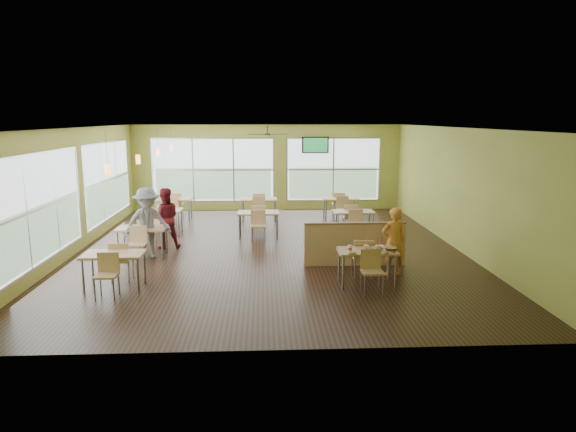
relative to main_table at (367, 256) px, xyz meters
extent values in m
plane|color=black|center=(-2.00, 3.00, -0.63)|extent=(12.00, 12.00, 0.00)
plane|color=white|center=(-2.00, 3.00, 2.57)|extent=(12.00, 12.00, 0.00)
cube|color=#AEB047|center=(-2.00, 9.00, 0.97)|extent=(10.00, 0.04, 3.20)
cube|color=#AEB047|center=(-2.00, -3.00, 0.97)|extent=(10.00, 0.04, 3.20)
cube|color=#AEB047|center=(-7.00, 3.00, 0.97)|extent=(0.04, 12.00, 3.20)
cube|color=#AEB047|center=(3.00, 3.00, 0.97)|extent=(0.04, 12.00, 3.20)
cube|color=white|center=(-6.98, 1.00, 0.89)|extent=(0.02, 4.50, 2.35)
cube|color=white|center=(-6.98, 6.00, 0.89)|extent=(0.02, 4.50, 2.35)
cube|color=white|center=(-4.00, 8.98, 0.89)|extent=(4.50, 0.02, 2.35)
cube|color=white|center=(0.50, 8.98, 0.89)|extent=(3.50, 0.02, 2.35)
cube|color=#B7BABC|center=(-6.97, 3.50, -0.28)|extent=(0.04, 9.40, 0.05)
cube|color=#B7BABC|center=(-1.75, 8.97, -0.28)|extent=(8.00, 0.04, 0.05)
cube|color=#DAB475|center=(0.00, 0.00, 0.10)|extent=(1.20, 0.70, 0.04)
cube|color=brown|center=(0.00, 0.00, 0.07)|extent=(1.22, 0.71, 0.01)
cylinder|color=slate|center=(-0.54, -0.29, -0.28)|extent=(0.05, 0.05, 0.71)
cylinder|color=slate|center=(0.54, -0.29, -0.28)|extent=(0.05, 0.05, 0.71)
cylinder|color=slate|center=(-0.54, 0.29, -0.28)|extent=(0.05, 0.05, 0.71)
cylinder|color=slate|center=(0.54, 0.29, -0.28)|extent=(0.05, 0.05, 0.71)
cube|color=#DAB475|center=(0.00, 0.55, -0.18)|extent=(0.42, 0.42, 0.04)
cube|color=#DAB475|center=(0.00, 0.74, 0.04)|extent=(0.42, 0.04, 0.40)
cube|color=#DAB475|center=(0.00, -0.55, -0.18)|extent=(0.42, 0.42, 0.04)
cube|color=#DAB475|center=(0.00, -0.74, 0.04)|extent=(0.42, 0.04, 0.40)
cube|color=#DAB475|center=(0.00, 1.45, -0.13)|extent=(2.40, 0.12, 1.00)
cube|color=brown|center=(0.00, 1.45, 0.39)|extent=(2.40, 0.14, 0.04)
cube|color=#DAB475|center=(-5.20, 0.00, 0.10)|extent=(1.20, 0.70, 0.04)
cube|color=brown|center=(-5.20, 0.00, 0.07)|extent=(1.22, 0.71, 0.01)
cylinder|color=slate|center=(-5.74, -0.29, -0.28)|extent=(0.05, 0.05, 0.71)
cylinder|color=slate|center=(-4.66, -0.29, -0.28)|extent=(0.05, 0.05, 0.71)
cylinder|color=slate|center=(-5.74, 0.29, -0.28)|extent=(0.05, 0.05, 0.71)
cylinder|color=slate|center=(-4.66, 0.29, -0.28)|extent=(0.05, 0.05, 0.71)
cube|color=#DAB475|center=(-5.20, 0.55, -0.18)|extent=(0.42, 0.42, 0.04)
cube|color=#DAB475|center=(-5.20, 0.74, 0.04)|extent=(0.42, 0.04, 0.40)
cube|color=#DAB475|center=(-5.20, -0.55, -0.18)|extent=(0.42, 0.42, 0.04)
cube|color=#DAB475|center=(-5.20, -0.74, 0.04)|extent=(0.42, 0.04, 0.40)
cube|color=#DAB475|center=(-5.20, 2.50, 0.10)|extent=(1.20, 0.70, 0.04)
cube|color=brown|center=(-5.20, 2.50, 0.07)|extent=(1.22, 0.71, 0.01)
cylinder|color=slate|center=(-5.74, 2.21, -0.28)|extent=(0.05, 0.05, 0.71)
cylinder|color=slate|center=(-4.66, 2.21, -0.28)|extent=(0.05, 0.05, 0.71)
cylinder|color=slate|center=(-5.74, 2.79, -0.28)|extent=(0.05, 0.05, 0.71)
cylinder|color=slate|center=(-4.66, 2.79, -0.28)|extent=(0.05, 0.05, 0.71)
cube|color=#DAB475|center=(-5.20, 3.05, -0.18)|extent=(0.42, 0.42, 0.04)
cube|color=#DAB475|center=(-5.20, 3.24, 0.04)|extent=(0.42, 0.04, 0.40)
cube|color=#DAB475|center=(-5.20, 1.95, -0.18)|extent=(0.42, 0.42, 0.04)
cube|color=#DAB475|center=(-5.20, 1.76, 0.04)|extent=(0.42, 0.04, 0.40)
cube|color=#DAB475|center=(-5.20, 5.00, 0.10)|extent=(1.20, 0.70, 0.04)
cube|color=brown|center=(-5.20, 5.00, 0.07)|extent=(1.22, 0.71, 0.01)
cylinder|color=slate|center=(-5.74, 4.71, -0.28)|extent=(0.05, 0.05, 0.71)
cylinder|color=slate|center=(-4.66, 4.71, -0.28)|extent=(0.05, 0.05, 0.71)
cylinder|color=slate|center=(-5.74, 5.29, -0.28)|extent=(0.05, 0.05, 0.71)
cylinder|color=slate|center=(-4.66, 5.29, -0.28)|extent=(0.05, 0.05, 0.71)
cube|color=#DAB475|center=(-5.20, 5.55, -0.18)|extent=(0.42, 0.42, 0.04)
cube|color=#DAB475|center=(-5.20, 5.74, 0.04)|extent=(0.42, 0.04, 0.40)
cube|color=#DAB475|center=(-5.20, 4.45, -0.18)|extent=(0.42, 0.42, 0.04)
cube|color=#DAB475|center=(-5.20, 4.26, 0.04)|extent=(0.42, 0.04, 0.40)
cube|color=#DAB475|center=(-5.20, 7.20, 0.10)|extent=(1.20, 0.70, 0.04)
cube|color=brown|center=(-5.20, 7.20, 0.07)|extent=(1.22, 0.71, 0.01)
cylinder|color=slate|center=(-5.74, 6.91, -0.28)|extent=(0.05, 0.05, 0.71)
cylinder|color=slate|center=(-4.66, 6.91, -0.28)|extent=(0.05, 0.05, 0.71)
cylinder|color=slate|center=(-5.74, 7.49, -0.28)|extent=(0.05, 0.05, 0.71)
cylinder|color=slate|center=(-4.66, 7.49, -0.28)|extent=(0.05, 0.05, 0.71)
cube|color=#DAB475|center=(-5.20, 7.75, -0.18)|extent=(0.42, 0.42, 0.04)
cube|color=#DAB475|center=(-5.20, 7.94, 0.04)|extent=(0.42, 0.04, 0.40)
cube|color=#DAB475|center=(-5.20, 6.65, -0.18)|extent=(0.42, 0.42, 0.04)
cube|color=#DAB475|center=(-5.20, 6.46, 0.04)|extent=(0.42, 0.04, 0.40)
cube|color=#DAB475|center=(-2.30, 4.50, 0.10)|extent=(1.20, 0.70, 0.04)
cube|color=brown|center=(-2.30, 4.50, 0.07)|extent=(1.22, 0.71, 0.01)
cylinder|color=slate|center=(-2.84, 4.21, -0.28)|extent=(0.05, 0.05, 0.71)
cylinder|color=slate|center=(-1.76, 4.21, -0.28)|extent=(0.05, 0.05, 0.71)
cylinder|color=slate|center=(-2.84, 4.79, -0.28)|extent=(0.05, 0.05, 0.71)
cylinder|color=slate|center=(-1.76, 4.79, -0.28)|extent=(0.05, 0.05, 0.71)
cube|color=#DAB475|center=(-2.30, 5.05, -0.18)|extent=(0.42, 0.42, 0.04)
cube|color=#DAB475|center=(-2.30, 5.24, 0.04)|extent=(0.42, 0.04, 0.40)
cube|color=#DAB475|center=(-2.30, 3.95, -0.18)|extent=(0.42, 0.42, 0.04)
cube|color=#DAB475|center=(-2.30, 3.76, 0.04)|extent=(0.42, 0.04, 0.40)
cube|color=#DAB475|center=(-2.30, 7.00, 0.10)|extent=(1.20, 0.70, 0.04)
cube|color=brown|center=(-2.30, 7.00, 0.07)|extent=(1.22, 0.71, 0.01)
cylinder|color=slate|center=(-2.84, 6.71, -0.28)|extent=(0.05, 0.05, 0.71)
cylinder|color=slate|center=(-1.76, 6.71, -0.28)|extent=(0.05, 0.05, 0.71)
cylinder|color=slate|center=(-2.84, 7.29, -0.28)|extent=(0.05, 0.05, 0.71)
cylinder|color=slate|center=(-1.76, 7.29, -0.28)|extent=(0.05, 0.05, 0.71)
cube|color=#DAB475|center=(-2.30, 7.55, -0.18)|extent=(0.42, 0.42, 0.04)
cube|color=#DAB475|center=(-2.30, 7.74, 0.04)|extent=(0.42, 0.04, 0.40)
cube|color=#DAB475|center=(-2.30, 6.45, -0.18)|extent=(0.42, 0.42, 0.04)
cube|color=#DAB475|center=(-2.30, 6.26, 0.04)|extent=(0.42, 0.04, 0.40)
cube|color=#DAB475|center=(0.50, 4.50, 0.10)|extent=(1.20, 0.70, 0.04)
cube|color=brown|center=(0.50, 4.50, 0.07)|extent=(1.22, 0.71, 0.01)
cylinder|color=slate|center=(-0.04, 4.21, -0.28)|extent=(0.05, 0.05, 0.71)
cylinder|color=slate|center=(1.04, 4.21, -0.28)|extent=(0.05, 0.05, 0.71)
cylinder|color=slate|center=(-0.04, 4.79, -0.28)|extent=(0.05, 0.05, 0.71)
cylinder|color=slate|center=(1.04, 4.79, -0.28)|extent=(0.05, 0.05, 0.71)
cube|color=#DAB475|center=(0.50, 5.05, -0.18)|extent=(0.42, 0.42, 0.04)
cube|color=#DAB475|center=(0.50, 5.24, 0.04)|extent=(0.42, 0.04, 0.40)
cube|color=#DAB475|center=(0.50, 3.95, -0.18)|extent=(0.42, 0.42, 0.04)
cube|color=#DAB475|center=(0.50, 3.76, 0.04)|extent=(0.42, 0.04, 0.40)
cube|color=#DAB475|center=(0.50, 7.00, 0.10)|extent=(1.20, 0.70, 0.04)
cube|color=brown|center=(0.50, 7.00, 0.07)|extent=(1.22, 0.71, 0.01)
cylinder|color=slate|center=(-0.04, 6.71, -0.28)|extent=(0.05, 0.05, 0.71)
cylinder|color=slate|center=(1.04, 6.71, -0.28)|extent=(0.05, 0.05, 0.71)
cylinder|color=slate|center=(-0.04, 7.29, -0.28)|extent=(0.05, 0.05, 0.71)
cylinder|color=slate|center=(1.04, 7.29, -0.28)|extent=(0.05, 0.05, 0.71)
cube|color=#DAB475|center=(0.50, 7.55, -0.18)|extent=(0.42, 0.42, 0.04)
cube|color=#DAB475|center=(0.50, 7.74, 0.04)|extent=(0.42, 0.04, 0.40)
cube|color=#DAB475|center=(0.50, 6.45, -0.18)|extent=(0.42, 0.42, 0.04)
cube|color=#DAB475|center=(0.50, 6.26, 0.04)|extent=(0.42, 0.04, 0.40)
cylinder|color=#2D2119|center=(-5.20, 0.00, 2.22)|extent=(0.01, 0.01, 0.70)
cylinder|color=orange|center=(-5.20, 0.00, 1.82)|extent=(0.11, 0.11, 0.22)
cylinder|color=#2D2119|center=(-5.20, 2.50, 2.22)|extent=(0.01, 0.01, 0.70)
cylinder|color=orange|center=(-5.20, 2.50, 1.82)|extent=(0.11, 0.11, 0.22)
cylinder|color=#2D2119|center=(-5.20, 5.00, 2.22)|extent=(0.01, 0.01, 0.70)
cylinder|color=orange|center=(-5.20, 5.00, 1.82)|extent=(0.11, 0.11, 0.22)
cylinder|color=#2D2119|center=(-5.20, 7.20, 2.22)|extent=(0.01, 0.01, 0.70)
cylinder|color=orange|center=(-5.20, 7.20, 1.82)|extent=(0.11, 0.11, 0.22)
cylinder|color=#2D2119|center=(-2.00, 6.00, 2.45)|extent=(0.03, 0.03, 0.24)
cylinder|color=#2D2119|center=(-2.00, 6.00, 2.31)|extent=(0.16, 0.16, 0.06)
cube|color=#2D2119|center=(-1.65, 6.00, 2.31)|extent=(0.55, 0.10, 0.01)
cube|color=#2D2119|center=(-2.00, 6.35, 2.31)|extent=(0.10, 0.55, 0.01)
cube|color=#2D2119|center=(-2.35, 6.00, 2.31)|extent=(0.55, 0.10, 0.01)
cube|color=#2D2119|center=(-2.00, 5.65, 2.31)|extent=(0.10, 0.55, 0.01)
cube|color=black|center=(-0.20, 8.90, 1.82)|extent=(1.00, 0.06, 0.60)
cube|color=#217C3C|center=(-0.20, 8.87, 1.82)|extent=(0.90, 0.01, 0.52)
imported|color=orange|center=(0.71, 0.64, 0.14)|extent=(0.62, 0.47, 1.54)
imported|color=maroon|center=(-4.78, 3.33, 0.18)|extent=(0.92, 0.80, 1.63)
imported|color=slate|center=(-5.03, 2.38, 0.26)|extent=(1.31, 1.05, 1.77)
cone|color=white|center=(-0.39, -0.12, 0.18)|extent=(0.10, 0.10, 0.13)
cylinder|color=red|center=(-0.39, -0.12, 0.19)|extent=(0.09, 0.09, 0.04)
cylinder|color=white|center=(-0.39, -0.12, 0.25)|extent=(0.10, 0.10, 0.01)
cylinder|color=blue|center=(-0.39, -0.12, 0.37)|extent=(0.03, 0.06, 0.23)
cone|color=white|center=(-0.04, -0.07, 0.18)|extent=(0.09, 0.09, 0.12)
cylinder|color=red|center=(-0.04, -0.07, 0.18)|extent=(0.08, 0.08, 0.03)
cylinder|color=white|center=(-0.04, -0.07, 0.24)|extent=(0.09, 0.09, 0.01)
cylinder|color=yellow|center=(-0.04, -0.07, 0.34)|extent=(0.02, 0.05, 0.21)
cone|color=white|center=(0.19, -0.08, 0.18)|extent=(0.09, 0.09, 0.11)
cylinder|color=red|center=(0.19, -0.08, 0.18)|extent=(0.08, 0.08, 0.03)
cylinder|color=white|center=(0.19, -0.08, 0.24)|extent=(0.09, 0.09, 0.01)
cylinder|color=red|center=(0.19, -0.08, 0.34)|extent=(0.01, 0.05, 0.21)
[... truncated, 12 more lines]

